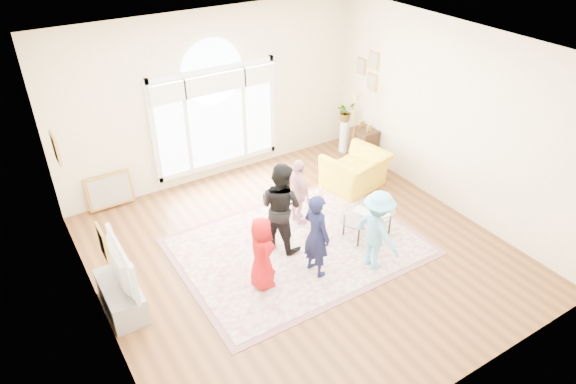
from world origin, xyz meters
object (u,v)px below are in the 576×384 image
tv_console (121,296)px  armchair (356,171)px  area_rug (299,246)px  television (115,266)px  coffee_table (368,215)px

tv_console → armchair: armchair is taller
area_rug → television: bearing=177.0°
coffee_table → area_rug: bearing=163.6°
tv_console → armchair: bearing=10.2°
television → coffee_table: size_ratio=1.07×
area_rug → coffee_table: coffee_table is taller
area_rug → coffee_table: size_ratio=3.47×
coffee_table → armchair: size_ratio=0.96×
coffee_table → tv_console: bearing=172.9°
tv_console → coffee_table: coffee_table is taller
tv_console → coffee_table: (3.92, -0.47, 0.19)m
television → armchair: bearing=10.2°
area_rug → television: size_ratio=3.24×
tv_console → television: (0.01, -0.00, 0.53)m
television → armchair: (4.70, 0.84, -0.39)m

